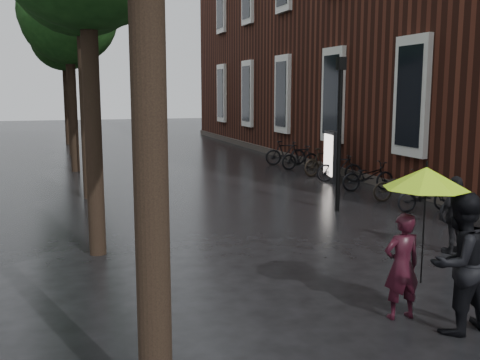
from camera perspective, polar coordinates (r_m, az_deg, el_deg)
name	(u,v)px	position (r m, az deg, el deg)	size (l,w,h in m)	color
brick_building	(391,30)	(28.13, 15.13, 14.53)	(10.20, 33.20, 12.00)	#38160F
person_burgundy	(402,266)	(8.22, 16.11, -8.40)	(0.55, 0.36, 1.51)	#320D19
person_black	(459,263)	(7.97, 21.32, -7.85)	(0.91, 0.71, 1.88)	black
lime_umbrella	(426,178)	(7.85, 18.39, 0.20)	(1.14, 1.14, 1.68)	black
pedestrian_walking	(455,215)	(11.78, 21.04, -3.32)	(0.90, 0.38, 1.54)	black
parked_bicycles	(366,175)	(18.42, 12.69, 0.45)	(2.03, 13.80, 1.05)	black
ad_lightbox	(331,156)	(20.09, 9.27, 2.42)	(0.27, 1.17, 1.76)	black
lamp_post	(340,119)	(14.91, 10.09, 6.12)	(0.21, 0.21, 4.02)	black
cycle_sign	(88,131)	(21.85, -15.17, 4.79)	(0.13, 0.46, 2.51)	#262628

